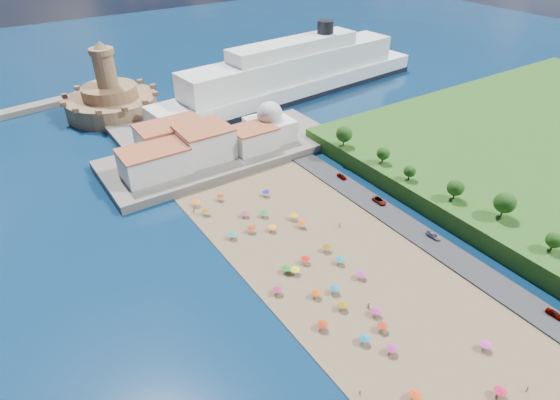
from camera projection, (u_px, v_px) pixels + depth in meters
ground at (320, 273)px, 123.16m from camera, size 700.00×700.00×0.00m
terrace at (223, 152)px, 177.90m from camera, size 90.00×36.00×3.00m
jetty at (136, 134)px, 192.22m from camera, size 18.00×70.00×2.40m
waterfront_buildings at (189, 145)px, 168.79m from camera, size 57.00×29.00×11.00m
domed_building at (270, 124)px, 181.74m from camera, size 16.00×16.00×15.00m
fortress at (111, 99)px, 210.14m from camera, size 40.00×40.00×32.40m
cruise_ship at (294, 76)px, 228.56m from camera, size 151.84×35.16×32.89m
beach_parasols at (343, 296)px, 112.98m from camera, size 30.62×115.20×2.20m
beachgoers at (335, 282)px, 118.50m from camera, size 34.01×97.43×1.89m
parked_cars at (409, 220)px, 141.14m from camera, size 2.39×80.91×1.40m
hillside_trees at (465, 194)px, 137.01m from camera, size 15.36×112.70×7.86m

